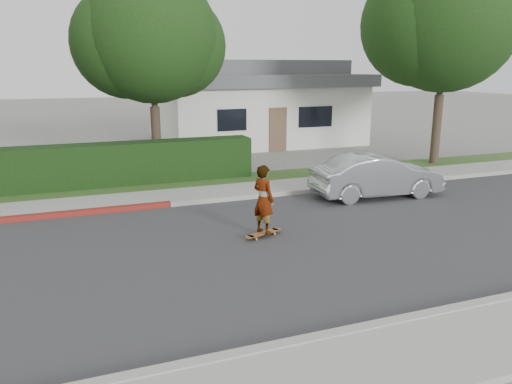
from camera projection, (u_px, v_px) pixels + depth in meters
ground at (162, 261)px, 10.56m from camera, size 120.00×120.00×0.00m
road at (162, 260)px, 10.56m from camera, size 60.00×8.00×0.01m
curb_near at (217, 361)px, 6.82m from camera, size 60.00×0.20×0.15m
curb_far at (136, 207)px, 14.26m from camera, size 60.00×0.20×0.15m
sidewalk_far at (132, 200)px, 15.08m from camera, size 60.00×1.60×0.12m
planting_strip at (125, 189)px, 16.53m from camera, size 60.00×1.60×0.10m
hedge at (25, 171)px, 15.87m from camera, size 15.00×1.00×1.50m
tree_center at (150, 41)px, 18.20m from camera, size 5.66×4.84×7.44m
tree_right at (442, 23)px, 19.54m from camera, size 6.32×5.60×8.56m
house at (253, 102)px, 27.30m from camera, size 10.60×8.60×4.30m
skateboard at (263, 233)px, 12.00m from camera, size 1.10×0.57×0.10m
skateboarder at (263, 199)px, 11.79m from camera, size 0.61×0.72×1.66m
car_silver at (377, 176)px, 15.56m from camera, size 4.18×1.70×1.35m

